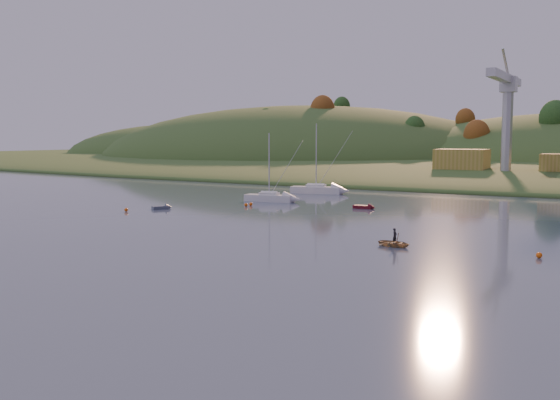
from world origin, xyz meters
The scene contains 18 objects.
far_shore centered at (0.00, 230.00, 0.00)m, with size 620.00×220.00×1.50m, color #25491D.
shore_slope centered at (0.00, 165.00, 0.00)m, with size 640.00×150.00×7.00m, color #25491D.
hill_left_far centered at (-160.00, 215.00, 0.00)m, with size 120.00×100.00×32.00m, color #25491D.
hill_left centered at (-90.00, 200.00, 0.00)m, with size 170.00×140.00×44.00m, color #25491D.
hillside_trees centered at (0.00, 185.00, 0.00)m, with size 280.00×50.00×32.00m, color #174117, non-canonical shape.
wharf centered at (5.00, 122.00, 1.20)m, with size 42.00×16.00×2.40m, color slate.
shed_west centered at (-8.00, 123.00, 4.80)m, with size 11.00×8.00×4.80m, color #A08B35.
dock_crane centered at (2.00, 118.39, 17.17)m, with size 3.20×28.00×20.30m.
sailboat_near centered at (-22.56, 63.44, 0.70)m, with size 7.85×3.41×10.54m.
sailboat_far centered at (-22.49, 79.32, 0.78)m, with size 9.21×4.68×12.25m.
canoe centered at (7.86, 35.19, 0.32)m, with size 2.19×3.07×0.64m, color #A28559.
paddler centered at (7.86, 35.19, 0.72)m, with size 0.52×0.34×1.44m, color black.
red_tender centered at (-5.72, 61.88, 0.23)m, with size 3.18×1.09×1.08m.
grey_dinghy centered at (-30.08, 47.72, 0.21)m, with size 2.30×2.90×1.03m.
buoy_1 centered at (20.05, 35.90, 0.25)m, with size 0.50×0.50×0.50m, color #FC610D.
buoy_2 centered at (-21.83, 55.78, 0.25)m, with size 0.50×0.50×0.50m, color #FC610D.
buoy_3 centered at (-21.75, 56.93, 0.25)m, with size 0.50×0.50×0.50m, color #FC610D.
buoy_4 centered at (-32.29, 42.58, 0.25)m, with size 0.50×0.50×0.50m, color #FC610D.
Camera 1 is at (26.96, -18.55, 9.97)m, focal length 40.00 mm.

